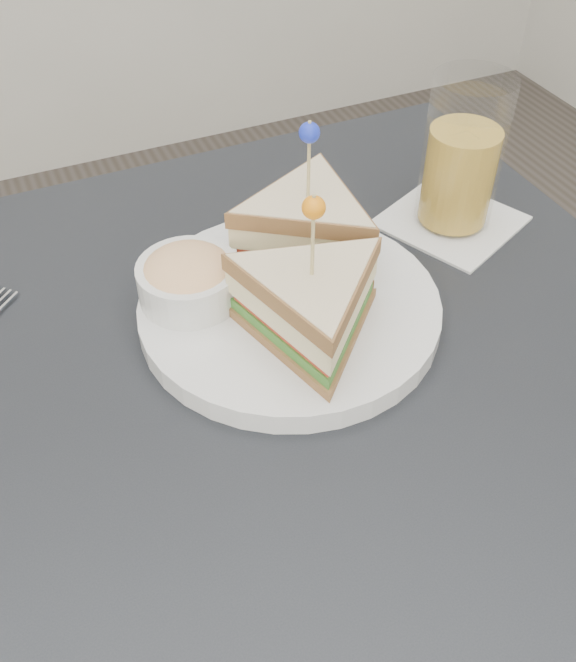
{
  "coord_description": "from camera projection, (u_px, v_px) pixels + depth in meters",
  "views": [
    {
      "loc": [
        -0.17,
        -0.4,
        1.23
      ],
      "look_at": [
        0.01,
        0.01,
        0.8
      ],
      "focal_mm": 40.0,
      "sensor_mm": 36.0,
      "label": 1
    }
  ],
  "objects": [
    {
      "name": "drink_set",
      "position": [
        461.0,
        163.0,
        0.77
      ],
      "size": [
        0.17,
        0.17,
        0.17
      ],
      "rotation": [
        0.0,
        0.0,
        0.42
      ],
      "color": "silver",
      "rests_on": "table"
    },
    {
      "name": "plate_meal",
      "position": [
        293.0,
        275.0,
        0.68
      ],
      "size": [
        0.35,
        0.35,
        0.17
      ],
      "rotation": [
        0.0,
        0.0,
        0.28
      ],
      "color": "silver",
      "rests_on": "table"
    },
    {
      "name": "table",
      "position": [
        283.0,
        437.0,
        0.7
      ],
      "size": [
        0.8,
        0.8,
        0.75
      ],
      "color": "black",
      "rests_on": "ground"
    }
  ]
}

